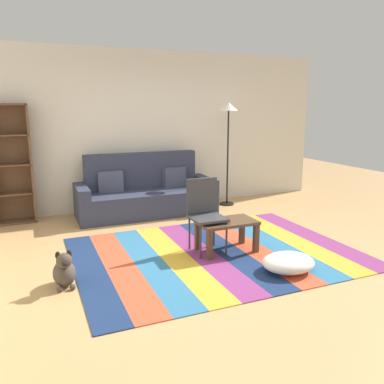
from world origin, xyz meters
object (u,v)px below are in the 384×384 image
(pouf, at_px, (288,263))
(coffee_table, at_px, (227,227))
(dog, at_px, (64,271))
(standing_lamp, at_px, (228,120))
(couch, at_px, (146,194))
(tv_remote, at_px, (227,219))
(folding_chair, at_px, (205,209))

(pouf, bearing_deg, coffee_table, 112.71)
(coffee_table, xyz_separation_m, dog, (-1.93, -0.22, -0.16))
(pouf, xyz_separation_m, standing_lamp, (0.79, 2.91, 1.42))
(standing_lamp, bearing_deg, pouf, -105.23)
(couch, distance_m, pouf, 2.99)
(couch, bearing_deg, coffee_table, -78.68)
(dog, bearing_deg, pouf, -14.33)
(coffee_table, distance_m, pouf, 0.89)
(dog, height_order, standing_lamp, standing_lamp)
(coffee_table, xyz_separation_m, tv_remote, (0.01, 0.02, 0.09))
(couch, xyz_separation_m, pouf, (0.75, -2.88, -0.23))
(dog, bearing_deg, folding_chair, 12.23)
(pouf, distance_m, folding_chair, 1.18)
(tv_remote, bearing_deg, pouf, -54.05)
(tv_remote, xyz_separation_m, folding_chair, (-0.24, 0.13, 0.13))
(coffee_table, bearing_deg, tv_remote, 59.47)
(folding_chair, bearing_deg, tv_remote, -11.71)
(pouf, bearing_deg, couch, 104.60)
(pouf, xyz_separation_m, tv_remote, (-0.32, 0.81, 0.30))
(standing_lamp, xyz_separation_m, tv_remote, (-1.12, -2.10, -1.12))
(dog, relative_size, standing_lamp, 0.22)
(couch, xyz_separation_m, folding_chair, (0.19, -1.94, 0.20))
(folding_chair, bearing_deg, couch, 113.48)
(tv_remote, distance_m, folding_chair, 0.30)
(dog, bearing_deg, coffee_table, 6.46)
(pouf, relative_size, dog, 1.48)
(dog, distance_m, folding_chair, 1.78)
(standing_lamp, bearing_deg, tv_remote, -118.01)
(couch, height_order, coffee_table, couch)
(couch, bearing_deg, dog, -123.27)
(standing_lamp, bearing_deg, folding_chair, -124.58)
(tv_remote, bearing_deg, folding_chair, 164.58)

